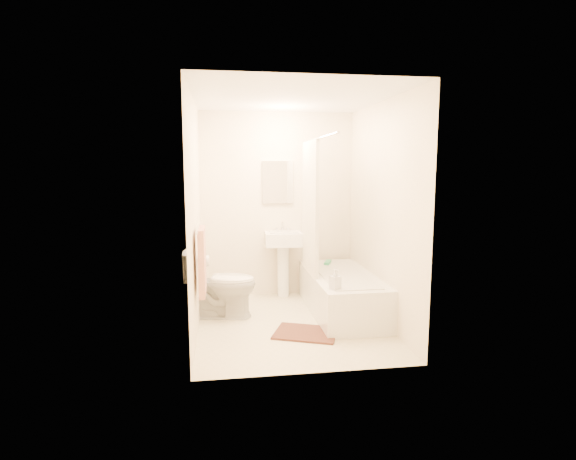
{
  "coord_description": "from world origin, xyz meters",
  "views": [
    {
      "loc": [
        -0.73,
        -4.66,
        1.7
      ],
      "look_at": [
        0.0,
        0.25,
        1.0
      ],
      "focal_mm": 28.0,
      "sensor_mm": 36.0,
      "label": 1
    }
  ],
  "objects": [
    {
      "name": "wall_back",
      "position": [
        0.0,
        1.2,
        1.2
      ],
      "size": [
        2.0,
        0.02,
        2.4
      ],
      "primitive_type": "cube",
      "color": "beige",
      "rests_on": "ground"
    },
    {
      "name": "curtain_rod",
      "position": [
        0.3,
        0.1,
        2.0
      ],
      "size": [
        0.03,
        1.7,
        0.03
      ],
      "primitive_type": "cylinder",
      "rotation": [
        1.57,
        0.0,
        0.0
      ],
      "color": "silver",
      "rests_on": "wall_back"
    },
    {
      "name": "sink",
      "position": [
        0.06,
        1.06,
        0.47
      ],
      "size": [
        0.49,
        0.4,
        0.93
      ],
      "primitive_type": null,
      "rotation": [
        0.0,
        0.0,
        -0.03
      ],
      "color": "white",
      "rests_on": "floor"
    },
    {
      "name": "wall_right",
      "position": [
        1.0,
        0.0,
        1.2
      ],
      "size": [
        0.02,
        2.4,
        2.4
      ],
      "primitive_type": "cube",
      "color": "beige",
      "rests_on": "ground"
    },
    {
      "name": "ceiling",
      "position": [
        0.0,
        0.0,
        2.4
      ],
      "size": [
        2.4,
        2.4,
        0.0
      ],
      "primitive_type": "plane",
      "color": "white",
      "rests_on": "ground"
    },
    {
      "name": "scrub_brush",
      "position": [
        0.6,
        0.84,
        0.48
      ],
      "size": [
        0.14,
        0.22,
        0.04
      ],
      "primitive_type": "cube",
      "rotation": [
        0.0,
        0.0,
        -0.39
      ],
      "color": "#3CAE71",
      "rests_on": "bathtub"
    },
    {
      "name": "shower_curtain",
      "position": [
        0.3,
        0.5,
        1.22
      ],
      "size": [
        0.04,
        0.8,
        1.55
      ],
      "primitive_type": "cube",
      "color": "silver",
      "rests_on": "curtain_rod"
    },
    {
      "name": "towel_bar",
      "position": [
        -0.96,
        -0.25,
        1.1
      ],
      "size": [
        0.02,
        0.6,
        0.02
      ],
      "primitive_type": "cylinder",
      "rotation": [
        1.57,
        0.0,
        0.0
      ],
      "color": "silver",
      "rests_on": "wall_left"
    },
    {
      "name": "toilet_paper",
      "position": [
        -0.93,
        0.12,
        0.7
      ],
      "size": [
        0.11,
        0.12,
        0.12
      ],
      "primitive_type": "cylinder",
      "rotation": [
        0.0,
        1.57,
        0.0
      ],
      "color": "white",
      "rests_on": "wall_left"
    },
    {
      "name": "bath_mat",
      "position": [
        0.1,
        -0.32,
        0.01
      ],
      "size": [
        0.75,
        0.66,
        0.02
      ],
      "primitive_type": "cube",
      "rotation": [
        0.0,
        0.0,
        -0.38
      ],
      "color": "#4B2219",
      "rests_on": "floor"
    },
    {
      "name": "toilet",
      "position": [
        -0.75,
        0.36,
        0.39
      ],
      "size": [
        0.85,
        0.56,
        0.78
      ],
      "primitive_type": "imported",
      "rotation": [
        0.0,
        0.0,
        1.41
      ],
      "color": "white",
      "rests_on": "floor"
    },
    {
      "name": "soap_bottle",
      "position": [
        0.4,
        -0.33,
        0.56
      ],
      "size": [
        0.12,
        0.13,
        0.21
      ],
      "primitive_type": "imported",
      "rotation": [
        0.0,
        0.0,
        0.43
      ],
      "color": "white",
      "rests_on": "bathtub"
    },
    {
      "name": "towel",
      "position": [
        -0.93,
        -0.25,
        0.78
      ],
      "size": [
        0.06,
        0.45,
        0.66
      ],
      "primitive_type": "cube",
      "color": "#CC7266",
      "rests_on": "towel_bar"
    },
    {
      "name": "floor",
      "position": [
        0.0,
        0.0,
        0.0
      ],
      "size": [
        2.4,
        2.4,
        0.0
      ],
      "primitive_type": "plane",
      "color": "beige",
      "rests_on": "ground"
    },
    {
      "name": "bathtub",
      "position": [
        0.64,
        0.3,
        0.23
      ],
      "size": [
        0.72,
        1.64,
        0.46
      ],
      "primitive_type": null,
      "color": "white",
      "rests_on": "floor"
    },
    {
      "name": "wall_left",
      "position": [
        -1.0,
        0.0,
        1.2
      ],
      "size": [
        0.02,
        2.4,
        2.4
      ],
      "primitive_type": "cube",
      "color": "beige",
      "rests_on": "ground"
    },
    {
      "name": "mirror",
      "position": [
        0.0,
        1.18,
        1.5
      ],
      "size": [
        0.4,
        0.03,
        0.55
      ],
      "primitive_type": "cube",
      "color": "white",
      "rests_on": "wall_back"
    }
  ]
}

